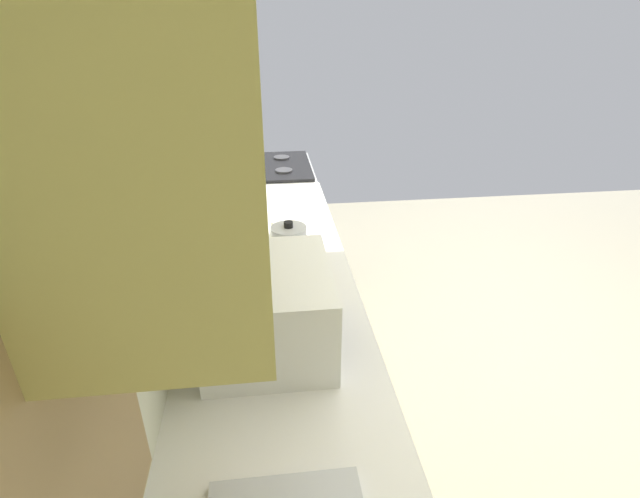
{
  "coord_description": "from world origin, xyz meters",
  "views": [
    {
      "loc": [
        -1.67,
        1.39,
        1.88
      ],
      "look_at": [
        -0.39,
        1.24,
        1.23
      ],
      "focal_mm": 26.64,
      "sensor_mm": 36.0,
      "label": 1
    }
  ],
  "objects_px": {
    "microwave": "(268,308)",
    "bowl": "(286,225)",
    "kettle": "(289,244)",
    "oven_range": "(269,229)"
  },
  "relations": [
    {
      "from": "microwave",
      "to": "bowl",
      "type": "relative_size",
      "value": 3.21
    },
    {
      "from": "microwave",
      "to": "kettle",
      "type": "xyz_separation_m",
      "value": [
        0.55,
        -0.1,
        -0.06
      ]
    },
    {
      "from": "oven_range",
      "to": "kettle",
      "type": "distance_m",
      "value": 1.42
    },
    {
      "from": "microwave",
      "to": "bowl",
      "type": "xyz_separation_m",
      "value": [
        0.83,
        -0.1,
        -0.1
      ]
    },
    {
      "from": "microwave",
      "to": "kettle",
      "type": "height_order",
      "value": "microwave"
    },
    {
      "from": "oven_range",
      "to": "microwave",
      "type": "relative_size",
      "value": 2.48
    },
    {
      "from": "bowl",
      "to": "kettle",
      "type": "distance_m",
      "value": 0.28
    },
    {
      "from": "microwave",
      "to": "bowl",
      "type": "height_order",
      "value": "microwave"
    },
    {
      "from": "oven_range",
      "to": "kettle",
      "type": "relative_size",
      "value": 5.47
    },
    {
      "from": "oven_range",
      "to": "bowl",
      "type": "height_order",
      "value": "oven_range"
    }
  ]
}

